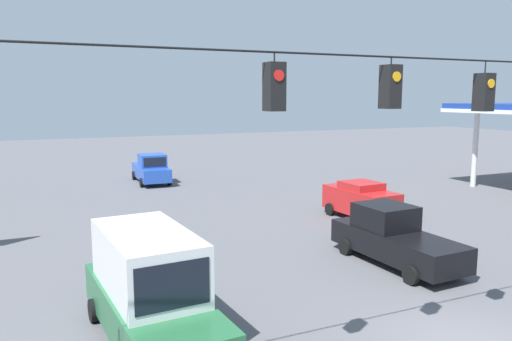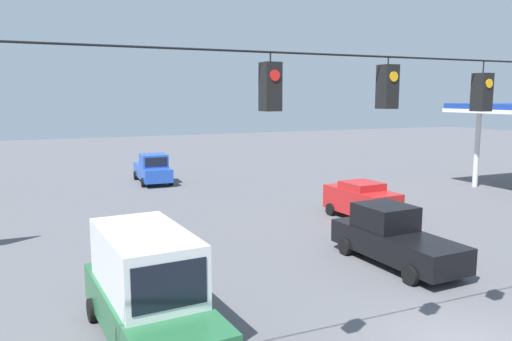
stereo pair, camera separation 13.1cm
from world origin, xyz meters
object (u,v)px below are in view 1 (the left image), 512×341
(box_truck_green_parked_shoulder, at_px, (150,288))
(traffic_cone_third, at_px, (117,255))
(pickup_truck_black_crossing_near, at_px, (394,237))
(sedan_red_oncoming_far, at_px, (361,200))
(overhead_signal_span, at_px, (479,145))
(traffic_cone_second, at_px, (126,285))
(traffic_cone_nearest, at_px, (147,323))
(pickup_truck_blue_withflow_deep, at_px, (151,169))

(box_truck_green_parked_shoulder, xyz_separation_m, traffic_cone_third, (-0.18, -6.44, -1.06))
(pickup_truck_black_crossing_near, bearing_deg, sedan_red_oncoming_far, -116.13)
(overhead_signal_span, relative_size, traffic_cone_second, 35.67)
(pickup_truck_black_crossing_near, bearing_deg, traffic_cone_nearest, 11.27)
(overhead_signal_span, xyz_separation_m, traffic_cone_third, (6.78, -10.03, -4.69))
(sedan_red_oncoming_far, height_order, traffic_cone_second, sedan_red_oncoming_far)
(pickup_truck_black_crossing_near, height_order, pickup_truck_blue_withflow_deep, same)
(traffic_cone_nearest, relative_size, traffic_cone_second, 1.00)
(pickup_truck_black_crossing_near, height_order, traffic_cone_third, pickup_truck_black_crossing_near)
(sedan_red_oncoming_far, relative_size, box_truck_green_parked_shoulder, 0.67)
(pickup_truck_blue_withflow_deep, relative_size, traffic_cone_third, 7.87)
(box_truck_green_parked_shoulder, xyz_separation_m, pickup_truck_blue_withflow_deep, (-5.28, -23.36, -0.42))
(overhead_signal_span, distance_m, traffic_cone_nearest, 9.29)
(pickup_truck_blue_withflow_deep, height_order, traffic_cone_nearest, pickup_truck_blue_withflow_deep)
(traffic_cone_second, distance_m, traffic_cone_third, 3.23)
(box_truck_green_parked_shoulder, distance_m, traffic_cone_nearest, 1.12)
(box_truck_green_parked_shoulder, height_order, traffic_cone_nearest, box_truck_green_parked_shoulder)
(box_truck_green_parked_shoulder, bearing_deg, overhead_signal_span, 152.68)
(traffic_cone_nearest, bearing_deg, overhead_signal_span, 150.53)
(traffic_cone_second, bearing_deg, overhead_signal_span, 135.82)
(overhead_signal_span, relative_size, traffic_cone_third, 35.67)
(overhead_signal_span, distance_m, box_truck_green_parked_shoulder, 8.63)
(sedan_red_oncoming_far, distance_m, pickup_truck_black_crossing_near, 6.80)
(traffic_cone_second, relative_size, traffic_cone_third, 1.00)
(sedan_red_oncoming_far, xyz_separation_m, traffic_cone_third, (12.36, 1.93, -0.65))
(overhead_signal_span, height_order, pickup_truck_black_crossing_near, overhead_signal_span)
(sedan_red_oncoming_far, height_order, box_truck_green_parked_shoulder, box_truck_green_parked_shoulder)
(traffic_cone_nearest, bearing_deg, pickup_truck_blue_withflow_deep, -102.98)
(overhead_signal_span, bearing_deg, traffic_cone_third, -55.94)
(pickup_truck_black_crossing_near, distance_m, traffic_cone_third, 10.27)
(overhead_signal_span, height_order, traffic_cone_second, overhead_signal_span)
(sedan_red_oncoming_far, distance_m, traffic_cone_third, 12.52)
(pickup_truck_black_crossing_near, relative_size, traffic_cone_nearest, 8.30)
(sedan_red_oncoming_far, bearing_deg, traffic_cone_nearest, 32.55)
(pickup_truck_black_crossing_near, bearing_deg, pickup_truck_blue_withflow_deep, -78.60)
(overhead_signal_span, height_order, sedan_red_oncoming_far, overhead_signal_span)
(box_truck_green_parked_shoulder, distance_m, pickup_truck_blue_withflow_deep, 23.95)
(box_truck_green_parked_shoulder, height_order, traffic_cone_third, box_truck_green_parked_shoulder)
(overhead_signal_span, distance_m, traffic_cone_second, 10.84)
(traffic_cone_nearest, bearing_deg, pickup_truck_black_crossing_near, -168.73)
(traffic_cone_nearest, relative_size, traffic_cone_third, 1.00)
(sedan_red_oncoming_far, relative_size, pickup_truck_blue_withflow_deep, 0.80)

